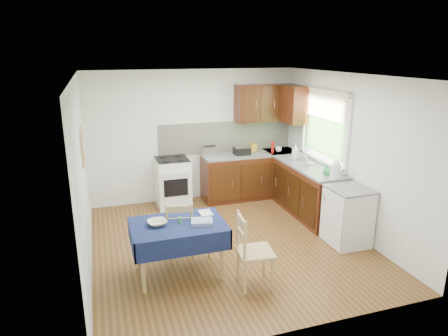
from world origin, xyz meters
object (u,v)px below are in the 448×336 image
object	(u,v)px
chair_far	(180,230)
toaster	(209,151)
sandwich_press	(242,150)
chair_near	(252,249)
dining_table	(178,231)
dish_rack	(302,163)
kettle	(336,170)

from	to	relation	value
chair_far	toaster	bearing A→B (deg)	-104.92
sandwich_press	toaster	bearing A→B (deg)	-163.70
chair_near	dining_table	bearing A→B (deg)	61.46
chair_far	toaster	size ratio (longest dim) A/B	3.27
toaster	dish_rack	size ratio (longest dim) A/B	0.74
dining_table	chair_far	xyz separation A→B (m)	(0.08, 0.28, -0.13)
chair_near	toaster	world-z (taller)	toaster
toaster	dish_rack	distance (m)	1.75
chair_near	dish_rack	bearing A→B (deg)	-35.85
dining_table	sandwich_press	xyz separation A→B (m)	(1.75, 2.39, 0.37)
dish_rack	kettle	xyz separation A→B (m)	(0.08, -0.90, 0.11)
sandwich_press	dining_table	bearing A→B (deg)	-105.20
dining_table	sandwich_press	distance (m)	2.98
chair_near	dish_rack	size ratio (longest dim) A/B	2.53
chair_far	chair_near	bearing A→B (deg)	141.85
dining_table	toaster	xyz separation A→B (m)	(1.11, 2.44, 0.39)
toaster	dish_rack	bearing A→B (deg)	-36.39
sandwich_press	dish_rack	distance (m)	1.24
dining_table	toaster	size ratio (longest dim) A/B	4.25
dining_table	chair_far	size ratio (longest dim) A/B	1.30
sandwich_press	dish_rack	xyz separation A→B (m)	(0.79, -0.96, -0.06)
dining_table	kettle	world-z (taller)	kettle
dining_table	sandwich_press	world-z (taller)	sandwich_press
dish_rack	kettle	bearing A→B (deg)	-89.03
chair_near	chair_far	bearing A→B (deg)	46.72
sandwich_press	dish_rack	size ratio (longest dim) A/B	0.77
toaster	dining_table	bearing A→B (deg)	-115.51
dish_rack	kettle	size ratio (longest dim) A/B	1.30
chair_far	sandwich_press	bearing A→B (deg)	-117.68
chair_near	dish_rack	xyz separation A→B (m)	(1.74, 1.97, 0.42)
chair_near	sandwich_press	xyz separation A→B (m)	(0.95, 2.93, 0.48)
chair_near	dish_rack	distance (m)	2.66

